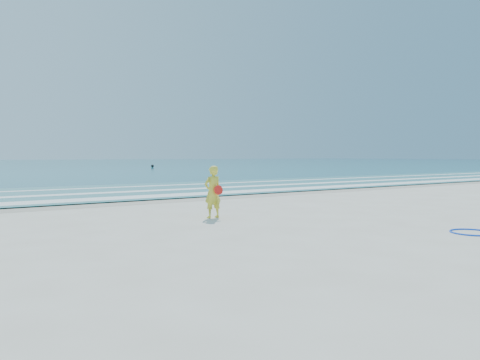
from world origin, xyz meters
TOP-DOWN VIEW (x-y plane):
  - ground at (0.00, 0.00)m, footprint 400.00×400.00m
  - wet_sand at (0.00, 9.00)m, footprint 400.00×2.40m
  - shallow at (0.00, 14.00)m, footprint 400.00×10.00m
  - foam_near at (0.00, 10.30)m, footprint 400.00×1.40m
  - foam_mid at (0.00, 13.20)m, footprint 400.00×0.90m
  - foam_far at (0.00, 16.50)m, footprint 400.00×0.60m
  - hoop at (1.97, -2.19)m, footprint 1.21×1.21m
  - buoy at (19.23, 54.79)m, footprint 0.43×0.43m
  - woman at (-1.56, 3.33)m, footprint 0.56×0.41m

SIDE VIEW (x-z plane):
  - ground at x=0.00m, z-range 0.00..0.00m
  - wet_sand at x=0.00m, z-range 0.00..0.00m
  - hoop at x=1.97m, z-range 0.00..0.03m
  - shallow at x=0.00m, z-range 0.04..0.05m
  - foam_near at x=0.00m, z-range 0.05..0.06m
  - foam_mid at x=0.00m, z-range 0.05..0.06m
  - foam_far at x=0.00m, z-range 0.05..0.06m
  - buoy at x=19.23m, z-range 0.04..0.47m
  - woman at x=-1.56m, z-range 0.00..1.47m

